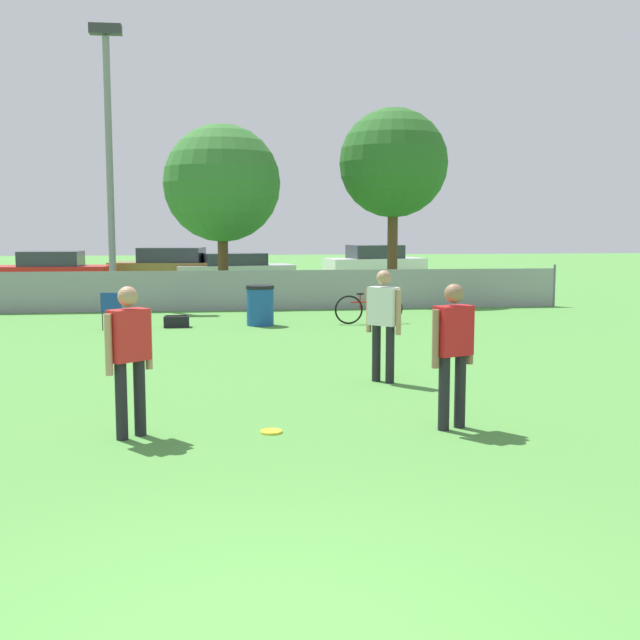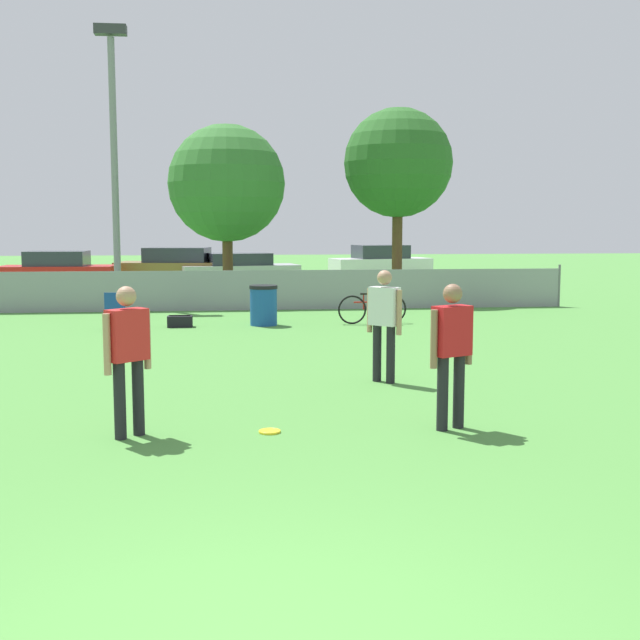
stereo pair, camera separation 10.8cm
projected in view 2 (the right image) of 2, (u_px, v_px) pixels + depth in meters
fence_backline at (232, 290)px, 22.02m from camera, size 18.84×0.07×1.21m
light_pole at (114, 141)px, 23.07m from camera, size 0.90×0.36×7.98m
tree_near_pole at (227, 184)px, 24.50m from camera, size 3.58×3.58×5.40m
tree_far_right at (398, 164)px, 24.70m from camera, size 3.36×3.36×5.93m
player_thrower_red at (128, 350)px, 8.75m from camera, size 0.47×0.45×1.67m
player_defender_red at (452, 345)px, 9.10m from camera, size 0.55×0.38×1.67m
player_receiver_white at (384, 317)px, 11.85m from camera, size 0.47×0.46×1.67m
frisbee_disc at (270, 431)px, 9.05m from camera, size 0.25×0.25×0.03m
folding_chair_sideline at (117, 308)px, 18.00m from camera, size 0.53×0.53×0.84m
bicycle_sideline at (372, 309)px, 19.03m from camera, size 1.67×0.44×0.74m
trash_bin at (264, 305)px, 18.74m from camera, size 0.66×0.66×0.94m
gear_bag_sideline at (180, 321)px, 18.45m from camera, size 0.57×0.31×0.28m
parked_car_red at (58, 271)px, 28.90m from camera, size 4.08×1.80×1.41m
parked_car_tan at (177, 268)px, 31.04m from camera, size 4.82×2.52×1.48m
parked_car_silver at (240, 270)px, 30.95m from camera, size 4.72×2.46×1.27m
parked_car_white at (380, 263)px, 34.16m from camera, size 4.42×2.44×1.50m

